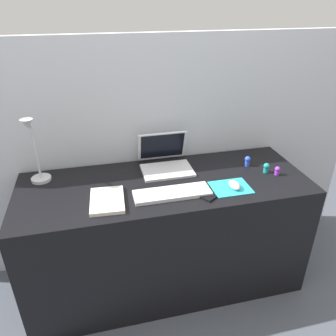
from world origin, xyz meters
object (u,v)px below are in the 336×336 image
object	(u,v)px
laptop	(165,159)
toy_figurine_blue	(247,161)
keyboard	(172,193)
desk_lamp	(35,153)
mouse	(234,185)
toy_figurine_purple	(277,170)
toy_figurine_teal	(266,167)
cell_phone	(204,195)
notebook_pad	(107,200)

from	to	relation	value
laptop	toy_figurine_blue	size ratio (longest dim) A/B	4.70
laptop	keyboard	xyz separation A→B (m)	(-0.03, -0.32, -0.04)
desk_lamp	toy_figurine_blue	bearing A→B (deg)	-3.73
mouse	toy_figurine_purple	size ratio (longest dim) A/B	1.81
keyboard	toy_figurine_purple	size ratio (longest dim) A/B	7.73
mouse	toy_figurine_teal	world-z (taller)	toy_figurine_teal
keyboard	cell_phone	world-z (taller)	keyboard
desk_lamp	notebook_pad	size ratio (longest dim) A/B	1.67
laptop	mouse	bearing A→B (deg)	-46.96
mouse	toy_figurine_purple	bearing A→B (deg)	15.41
desk_lamp	toy_figurine_purple	bearing A→B (deg)	-9.57
keyboard	notebook_pad	bearing A→B (deg)	178.11
laptop	cell_phone	distance (m)	0.39
toy_figurine_blue	toy_figurine_purple	bearing A→B (deg)	-50.64
laptop	toy_figurine_teal	size ratio (longest dim) A/B	4.96
keyboard	desk_lamp	size ratio (longest dim) A/B	1.03
toy_figurine_teal	toy_figurine_blue	world-z (taller)	toy_figurine_blue
toy_figurine_teal	toy_figurine_blue	bearing A→B (deg)	124.15
cell_phone	toy_figurine_blue	size ratio (longest dim) A/B	2.00
mouse	toy_figurine_blue	world-z (taller)	toy_figurine_blue
toy_figurine_blue	desk_lamp	bearing A→B (deg)	176.27
toy_figurine_teal	toy_figurine_blue	distance (m)	0.13
mouse	toy_figurine_blue	size ratio (longest dim) A/B	1.50
laptop	mouse	distance (m)	0.46
mouse	toy_figurine_teal	bearing A→B (deg)	26.11
cell_phone	toy_figurine_purple	bearing A→B (deg)	-20.51
cell_phone	desk_lamp	size ratio (longest dim) A/B	0.32
keyboard	toy_figurine_purple	distance (m)	0.66
toy_figurine_teal	cell_phone	bearing A→B (deg)	-160.45
toy_figurine_teal	toy_figurine_blue	xyz separation A→B (m)	(-0.07, 0.10, 0.00)
mouse	toy_figurine_teal	size ratio (longest dim) A/B	1.59
laptop	desk_lamp	xyz separation A→B (m)	(-0.72, -0.02, 0.13)
cell_phone	notebook_pad	distance (m)	0.50
toy_figurine_teal	toy_figurine_blue	size ratio (longest dim) A/B	0.95
toy_figurine_purple	laptop	bearing A→B (deg)	158.01
notebook_pad	toy_figurine_purple	bearing A→B (deg)	7.02
mouse	laptop	bearing A→B (deg)	133.04
desk_lamp	toy_figurine_blue	size ratio (longest dim) A/B	6.26
mouse	desk_lamp	xyz separation A→B (m)	(-1.04, 0.31, 0.17)
toy_figurine_blue	cell_phone	bearing A→B (deg)	-144.85
laptop	notebook_pad	bearing A→B (deg)	-140.62
laptop	desk_lamp	world-z (taller)	desk_lamp
laptop	keyboard	bearing A→B (deg)	-96.19
cell_phone	toy_figurine_teal	world-z (taller)	toy_figurine_teal
laptop	toy_figurine_purple	xyz separation A→B (m)	(0.62, -0.25, -0.02)
mouse	toy_figurine_blue	distance (m)	0.30
keyboard	mouse	size ratio (longest dim) A/B	4.27
cell_phone	notebook_pad	size ratio (longest dim) A/B	0.53
cell_phone	keyboard	bearing A→B (deg)	129.76
laptop	cell_phone	size ratio (longest dim) A/B	2.34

